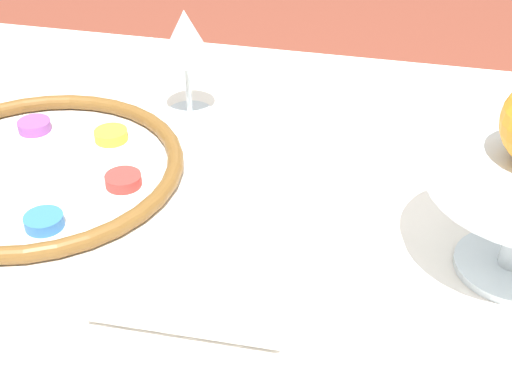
{
  "coord_description": "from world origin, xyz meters",
  "views": [
    {
      "loc": [
        0.09,
        -0.62,
        1.26
      ],
      "look_at": [
        -0.06,
        0.0,
        0.81
      ],
      "focal_mm": 50.0,
      "sensor_mm": 36.0,
      "label": 1
    }
  ],
  "objects": [
    {
      "name": "wine_glass",
      "position": [
        -0.2,
        0.22,
        0.88
      ],
      "size": [
        0.07,
        0.07,
        0.15
      ],
      "color": "silver",
      "rests_on": "dining_table"
    },
    {
      "name": "napkin_roll",
      "position": [
        -0.08,
        -0.18,
        0.79
      ],
      "size": [
        0.18,
        0.04,
        0.04
      ],
      "color": "white",
      "rests_on": "dining_table"
    },
    {
      "name": "seder_plate",
      "position": [
        -0.33,
        0.02,
        0.79
      ],
      "size": [
        0.35,
        0.35,
        0.03
      ],
      "color": "silver",
      "rests_on": "dining_table"
    }
  ]
}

